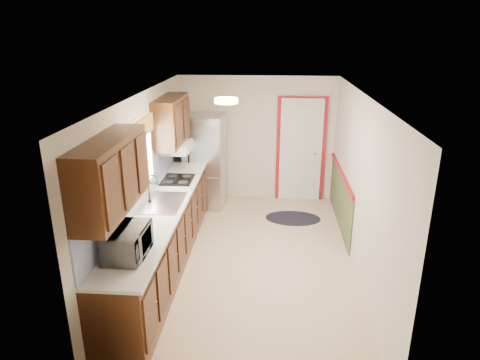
# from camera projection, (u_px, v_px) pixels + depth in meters

# --- Properties ---
(room_shell) EXTENTS (3.20, 5.20, 2.52)m
(room_shell) POSITION_uv_depth(u_px,v_px,m) (250.00, 183.00, 5.92)
(room_shell) COLOR beige
(room_shell) RESTS_ON ground
(kitchen_run) EXTENTS (0.63, 4.00, 2.20)m
(kitchen_run) POSITION_uv_depth(u_px,v_px,m) (159.00, 214.00, 5.86)
(kitchen_run) COLOR #391C0D
(kitchen_run) RESTS_ON ground
(back_wall_trim) EXTENTS (1.12, 2.30, 2.08)m
(back_wall_trim) POSITION_uv_depth(u_px,v_px,m) (309.00, 160.00, 8.03)
(back_wall_trim) COLOR maroon
(back_wall_trim) RESTS_ON ground
(ceiling_fixture) EXTENTS (0.30, 0.30, 0.06)m
(ceiling_fixture) POSITION_uv_depth(u_px,v_px,m) (226.00, 101.00, 5.36)
(ceiling_fixture) COLOR #FFD88C
(ceiling_fixture) RESTS_ON room_shell
(microwave) EXTENTS (0.33, 0.58, 0.39)m
(microwave) POSITION_uv_depth(u_px,v_px,m) (127.00, 239.00, 4.47)
(microwave) COLOR white
(microwave) RESTS_ON kitchen_run
(refrigerator) EXTENTS (0.76, 0.75, 1.74)m
(refrigerator) POSITION_uv_depth(u_px,v_px,m) (205.00, 161.00, 8.02)
(refrigerator) COLOR #B7B7BC
(refrigerator) RESTS_ON ground
(rug) EXTENTS (1.00, 0.66, 0.01)m
(rug) POSITION_uv_depth(u_px,v_px,m) (293.00, 218.00, 7.66)
(rug) COLOR black
(rug) RESTS_ON ground
(cooktop) EXTENTS (0.48, 0.57, 0.02)m
(cooktop) POSITION_uv_depth(u_px,v_px,m) (178.00, 180.00, 6.79)
(cooktop) COLOR black
(cooktop) RESTS_ON kitchen_run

